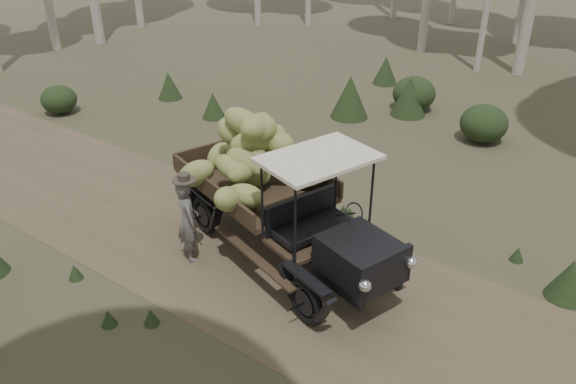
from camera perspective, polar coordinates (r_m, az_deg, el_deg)
name	(u,v)px	position (r m, az deg, el deg)	size (l,w,h in m)	color
ground	(265,266)	(10.71, -2.33, -7.50)	(120.00, 120.00, 0.00)	#473D2B
dirt_track	(265,266)	(10.70, -2.33, -7.49)	(70.00, 4.00, 0.01)	brown
banana_truck	(266,171)	(10.66, -2.21, 2.18)	(5.58, 3.36, 2.72)	black
farmer	(188,219)	(10.64, -10.14, -2.74)	(0.72, 0.65, 1.80)	#514F4A
undergrowth	(316,203)	(11.72, 2.83, -1.14)	(22.37, 23.13, 1.30)	#233319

